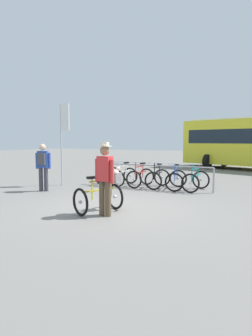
{
  "coord_description": "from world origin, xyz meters",
  "views": [
    {
      "loc": [
        3.81,
        -6.19,
        1.77
      ],
      "look_at": [
        -0.09,
        0.6,
        1.0
      ],
      "focal_mm": 30.38,
      "sensor_mm": 36.0,
      "label": 1
    }
  ],
  "objects_px": {
    "person_with_featured_bike": "(105,176)",
    "pedestrian_with_backpack": "(43,164)",
    "racked_bike_teal": "(196,180)",
    "banner_flag": "(63,128)",
    "racked_bike_lime": "(108,175)",
    "featured_bicycle": "(103,192)",
    "racked_bike_black": "(158,178)",
    "racked_bike_red": "(140,177)",
    "racked_bike_blue": "(176,179)",
    "racked_bike_white": "(124,176)"
  },
  "relations": [
    {
      "from": "person_with_featured_bike",
      "to": "racked_bike_teal",
      "type": "bearing_deg",
      "value": 78.24
    },
    {
      "from": "racked_bike_teal",
      "to": "person_with_featured_bike",
      "type": "height_order",
      "value": "person_with_featured_bike"
    },
    {
      "from": "racked_bike_lime",
      "to": "racked_bike_teal",
      "type": "xyz_separation_m",
      "value": [
        3.49,
        0.25,
        0.0
      ]
    },
    {
      "from": "racked_bike_teal",
      "to": "pedestrian_with_backpack",
      "type": "distance_m",
      "value": 5.35
    },
    {
      "from": "racked_bike_black",
      "to": "racked_bike_teal",
      "type": "height_order",
      "value": "same"
    },
    {
      "from": "racked_bike_lime",
      "to": "racked_bike_blue",
      "type": "xyz_separation_m",
      "value": [
        2.79,
        0.2,
        0.0
      ]
    },
    {
      "from": "racked_bike_lime",
      "to": "racked_bike_red",
      "type": "height_order",
      "value": "same"
    },
    {
      "from": "featured_bicycle",
      "to": "banner_flag",
      "type": "distance_m",
      "value": 4.81
    },
    {
      "from": "racked_bike_lime",
      "to": "featured_bicycle",
      "type": "xyz_separation_m",
      "value": [
        2.32,
        -3.79,
        0.12
      ]
    },
    {
      "from": "racked_bike_lime",
      "to": "racked_bike_teal",
      "type": "relative_size",
      "value": 1.06
    },
    {
      "from": "person_with_featured_bike",
      "to": "banner_flag",
      "type": "bearing_deg",
      "value": 143.04
    },
    {
      "from": "racked_bike_white",
      "to": "racked_bike_red",
      "type": "relative_size",
      "value": 1.0
    },
    {
      "from": "racked_bike_white",
      "to": "banner_flag",
      "type": "distance_m",
      "value": 2.98
    },
    {
      "from": "racked_bike_lime",
      "to": "racked_bike_blue",
      "type": "height_order",
      "value": "same"
    },
    {
      "from": "racked_bike_white",
      "to": "banner_flag",
      "type": "bearing_deg",
      "value": -149.09
    },
    {
      "from": "racked_bike_teal",
      "to": "banner_flag",
      "type": "xyz_separation_m",
      "value": [
        -4.79,
        -1.39,
        1.86
      ]
    },
    {
      "from": "featured_bicycle",
      "to": "person_with_featured_bike",
      "type": "xyz_separation_m",
      "value": [
        0.27,
        -0.29,
        0.46
      ]
    },
    {
      "from": "pedestrian_with_backpack",
      "to": "banner_flag",
      "type": "bearing_deg",
      "value": 99.1
    },
    {
      "from": "racked_bike_teal",
      "to": "racked_bike_blue",
      "type": "bearing_deg",
      "value": -175.95
    },
    {
      "from": "racked_bike_lime",
      "to": "pedestrian_with_backpack",
      "type": "bearing_deg",
      "value": -113.99
    },
    {
      "from": "pedestrian_with_backpack",
      "to": "racked_bike_red",
      "type": "bearing_deg",
      "value": 45.73
    },
    {
      "from": "racked_bike_lime",
      "to": "pedestrian_with_backpack",
      "type": "relative_size",
      "value": 0.75
    },
    {
      "from": "person_with_featured_bike",
      "to": "banner_flag",
      "type": "relative_size",
      "value": 0.54
    },
    {
      "from": "pedestrian_with_backpack",
      "to": "racked_bike_blue",
      "type": "bearing_deg",
      "value": 34.32
    },
    {
      "from": "racked_bike_blue",
      "to": "racked_bike_teal",
      "type": "bearing_deg",
      "value": 4.05
    },
    {
      "from": "featured_bicycle",
      "to": "banner_flag",
      "type": "bearing_deg",
      "value": 143.94
    },
    {
      "from": "racked_bike_white",
      "to": "person_with_featured_bike",
      "type": "bearing_deg",
      "value": -65.36
    },
    {
      "from": "racked_bike_white",
      "to": "person_with_featured_bike",
      "type": "relative_size",
      "value": 0.65
    },
    {
      "from": "racked_bike_black",
      "to": "pedestrian_with_backpack",
      "type": "xyz_separation_m",
      "value": [
        -3.19,
        -2.6,
        0.57
      ]
    },
    {
      "from": "pedestrian_with_backpack",
      "to": "banner_flag",
      "type": "xyz_separation_m",
      "value": [
        -0.21,
        1.31,
        1.29
      ]
    },
    {
      "from": "racked_bike_red",
      "to": "person_with_featured_bike",
      "type": "distance_m",
      "value": 4.38
    },
    {
      "from": "pedestrian_with_backpack",
      "to": "featured_bicycle",
      "type": "bearing_deg",
      "value": -21.33
    },
    {
      "from": "person_with_featured_bike",
      "to": "pedestrian_with_backpack",
      "type": "distance_m",
      "value": 4.02
    },
    {
      "from": "racked_bike_lime",
      "to": "featured_bicycle",
      "type": "height_order",
      "value": "featured_bicycle"
    },
    {
      "from": "featured_bicycle",
      "to": "racked_bike_lime",
      "type": "bearing_deg",
      "value": 121.53
    },
    {
      "from": "racked_bike_black",
      "to": "banner_flag",
      "type": "bearing_deg",
      "value": -159.11
    },
    {
      "from": "racked_bike_black",
      "to": "person_with_featured_bike",
      "type": "relative_size",
      "value": 0.67
    },
    {
      "from": "racked_bike_lime",
      "to": "racked_bike_white",
      "type": "relative_size",
      "value": 1.1
    },
    {
      "from": "racked_bike_black",
      "to": "racked_bike_teal",
      "type": "bearing_deg",
      "value": 4.05
    },
    {
      "from": "racked_bike_blue",
      "to": "featured_bicycle",
      "type": "xyz_separation_m",
      "value": [
        -0.47,
        -3.99,
        0.12
      ]
    },
    {
      "from": "racked_bike_white",
      "to": "racked_bike_black",
      "type": "bearing_deg",
      "value": 4.05
    },
    {
      "from": "racked_bike_red",
      "to": "banner_flag",
      "type": "xyz_separation_m",
      "value": [
        -2.7,
        -1.25,
        1.86
      ]
    },
    {
      "from": "racked_bike_teal",
      "to": "racked_bike_black",
      "type": "bearing_deg",
      "value": -175.95
    },
    {
      "from": "banner_flag",
      "to": "pedestrian_with_backpack",
      "type": "bearing_deg",
      "value": -80.9
    },
    {
      "from": "racked_bike_lime",
      "to": "racked_bike_black",
      "type": "height_order",
      "value": "same"
    },
    {
      "from": "person_with_featured_bike",
      "to": "pedestrian_with_backpack",
      "type": "height_order",
      "value": "person_with_featured_bike"
    },
    {
      "from": "racked_bike_white",
      "to": "featured_bicycle",
      "type": "relative_size",
      "value": 0.89
    },
    {
      "from": "racked_bike_red",
      "to": "pedestrian_with_backpack",
      "type": "xyz_separation_m",
      "value": [
        -2.49,
        -2.55,
        0.57
      ]
    },
    {
      "from": "racked_bike_lime",
      "to": "racked_bike_black",
      "type": "xyz_separation_m",
      "value": [
        2.09,
        0.15,
        0.0
      ]
    },
    {
      "from": "person_with_featured_bike",
      "to": "racked_bike_lime",
      "type": "bearing_deg",
      "value": 122.44
    }
  ]
}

